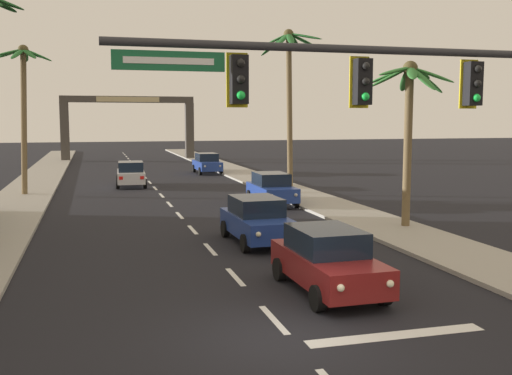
# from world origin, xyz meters

# --- Properties ---
(ground_plane) EXTENTS (220.00, 220.00, 0.00)m
(ground_plane) POSITION_xyz_m (0.00, 0.00, 0.00)
(ground_plane) COLOR black
(sidewalk_right) EXTENTS (3.20, 110.00, 0.14)m
(sidewalk_right) POSITION_xyz_m (7.80, 20.00, 0.07)
(sidewalk_right) COLOR #9E998E
(sidewalk_right) RESTS_ON ground
(sidewalk_left) EXTENTS (3.20, 110.00, 0.14)m
(sidewalk_left) POSITION_xyz_m (-7.80, 20.00, 0.07)
(sidewalk_left) COLOR #9E998E
(sidewalk_left) RESTS_ON ground
(lane_markings) EXTENTS (4.28, 89.54, 0.01)m
(lane_markings) POSITION_xyz_m (0.41, 20.85, 0.00)
(lane_markings) COLOR silver
(lane_markings) RESTS_ON ground
(traffic_signal_mast) EXTENTS (10.35, 0.41, 6.68)m
(traffic_signal_mast) POSITION_xyz_m (3.03, -0.33, 4.80)
(traffic_signal_mast) COLOR #2D2D33
(traffic_signal_mast) RESTS_ON ground
(sedan_lead_at_stop_bar) EXTENTS (2.01, 4.48, 1.68)m
(sedan_lead_at_stop_bar) POSITION_xyz_m (2.00, 2.78, 0.85)
(sedan_lead_at_stop_bar) COLOR maroon
(sedan_lead_at_stop_bar) RESTS_ON ground
(sedan_third_in_queue) EXTENTS (2.04, 4.49, 1.68)m
(sedan_third_in_queue) POSITION_xyz_m (1.87, 9.29, 0.85)
(sedan_third_in_queue) COLOR navy
(sedan_third_in_queue) RESTS_ON ground
(sedan_oncoming_far) EXTENTS (2.08, 4.50, 1.68)m
(sedan_oncoming_far) POSITION_xyz_m (-1.45, 29.22, 0.85)
(sedan_oncoming_far) COLOR silver
(sedan_oncoming_far) RESTS_ON ground
(sedan_parked_nearest_kerb) EXTENTS (2.00, 4.47, 1.68)m
(sedan_parked_nearest_kerb) POSITION_xyz_m (5.29, 37.43, 0.85)
(sedan_parked_nearest_kerb) COLOR navy
(sedan_parked_nearest_kerb) RESTS_ON ground
(sedan_parked_mid_kerb) EXTENTS (1.99, 4.47, 1.68)m
(sedan_parked_mid_kerb) POSITION_xyz_m (5.23, 18.58, 0.85)
(sedan_parked_mid_kerb) COLOR navy
(sedan_parked_mid_kerb) RESTS_ON ground
(palm_left_third) EXTENTS (3.18, 3.14, 8.75)m
(palm_left_third) POSITION_xyz_m (-7.62, 25.63, 6.18)
(palm_left_third) COLOR brown
(palm_left_third) RESTS_ON ground
(palm_right_second) EXTENTS (3.36, 3.29, 6.85)m
(palm_right_second) POSITION_xyz_m (8.56, 10.35, 5.12)
(palm_right_second) COLOR brown
(palm_right_second) RESTS_ON ground
(palm_right_third) EXTENTS (4.02, 4.09, 9.71)m
(palm_right_third) POSITION_xyz_m (7.34, 22.17, 7.10)
(palm_right_third) COLOR brown
(palm_right_third) RESTS_ON ground
(town_gateway_arch) EXTENTS (14.33, 0.90, 6.98)m
(town_gateway_arch) POSITION_xyz_m (0.00, 55.62, 4.48)
(town_gateway_arch) COLOR #423D38
(town_gateway_arch) RESTS_ON ground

